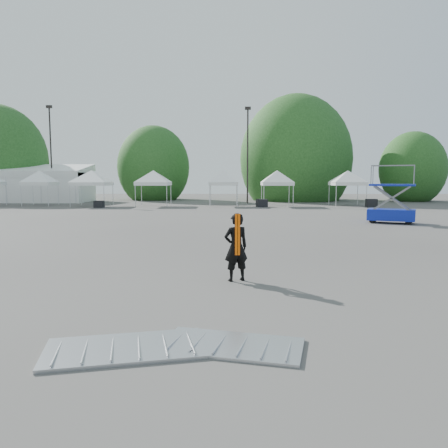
{
  "coord_description": "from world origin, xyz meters",
  "views": [
    {
      "loc": [
        0.94,
        -13.12,
        2.6
      ],
      "look_at": [
        0.85,
        -0.78,
        1.3
      ],
      "focal_mm": 35.0,
      "sensor_mm": 36.0,
      "label": 1
    }
  ],
  "objects": [
    {
      "name": "tent_b",
      "position": [
        -16.92,
        28.38,
        3.06
      ],
      "size": [
        3.81,
        3.81,
        3.88
      ],
      "color": "silver",
      "rests_on": "ground"
    },
    {
      "name": "scissor_lift",
      "position": [
        10.45,
        12.17,
        1.69
      ],
      "size": [
        2.89,
        2.23,
        3.34
      ],
      "rotation": [
        0.0,
        0.0,
        -0.42
      ],
      "color": "#0B1E92",
      "rests_on": "ground"
    },
    {
      "name": "crate_west",
      "position": [
        -10.42,
        25.3,
        0.31
      ],
      "size": [
        0.85,
        0.69,
        0.62
      ],
      "primitive_type": "cube",
      "rotation": [
        0.0,
        0.0,
        -0.1
      ],
      "color": "black",
      "rests_on": "ground"
    },
    {
      "name": "tent_d",
      "position": [
        -5.99,
        27.82,
        3.06
      ],
      "size": [
        4.33,
        4.33,
        3.88
      ],
      "color": "silver",
      "rests_on": "ground"
    },
    {
      "name": "light_pole_east",
      "position": [
        3.0,
        32.0,
        5.52
      ],
      "size": [
        0.6,
        0.25,
        9.8
      ],
      "color": "black",
      "rests_on": "ground"
    },
    {
      "name": "man",
      "position": [
        1.16,
        -2.24,
        0.87
      ],
      "size": [
        0.74,
        0.61,
        1.73
      ],
      "rotation": [
        0.0,
        0.0,
        3.5
      ],
      "color": "black",
      "rests_on": "ground"
    },
    {
      "name": "barrier_mid",
      "position": [
        1.01,
        -6.61,
        0.03
      ],
      "size": [
        2.35,
        1.56,
        0.07
      ],
      "rotation": [
        0.0,
        0.0,
        -0.24
      ],
      "color": "#AAACB2",
      "rests_on": "ground"
    },
    {
      "name": "tent_c",
      "position": [
        -11.65,
        27.38,
        3.06
      ],
      "size": [
        4.62,
        4.62,
        3.88
      ],
      "color": "silver",
      "rests_on": "ground"
    },
    {
      "name": "marquee",
      "position": [
        -22.0,
        35.0,
        1.97
      ],
      "size": [
        15.0,
        6.25,
        4.23
      ],
      "color": "white",
      "rests_on": "ground"
    },
    {
      "name": "tent_g",
      "position": [
        12.28,
        28.28,
        3.06
      ],
      "size": [
        4.22,
        4.22,
        3.88
      ],
      "color": "silver",
      "rests_on": "ground"
    },
    {
      "name": "tree_mid_e",
      "position": [
        9.0,
        39.0,
        4.84
      ],
      "size": [
        5.12,
        5.12,
        7.79
      ],
      "color": "#382314",
      "rests_on": "ground"
    },
    {
      "name": "tent_f",
      "position": [
        5.53,
        27.46,
        3.06
      ],
      "size": [
        4.01,
        4.01,
        3.88
      ],
      "color": "silver",
      "rests_on": "ground"
    },
    {
      "name": "crate_east",
      "position": [
        14.01,
        26.49,
        0.36
      ],
      "size": [
        0.98,
        0.78,
        0.73
      ],
      "primitive_type": "cube",
      "rotation": [
        0.0,
        0.0,
        -0.06
      ],
      "color": "black",
      "rests_on": "ground"
    },
    {
      "name": "crate_mid",
      "position": [
        4.05,
        26.34,
        0.36
      ],
      "size": [
        1.08,
        0.94,
        0.72
      ],
      "primitive_type": "cube",
      "rotation": [
        0.0,
        0.0,
        0.28
      ],
      "color": "black",
      "rests_on": "ground"
    },
    {
      "name": "tree_mid_w",
      "position": [
        -8.0,
        40.0,
        3.93
      ],
      "size": [
        4.16,
        4.16,
        6.33
      ],
      "color": "#382314",
      "rests_on": "ground"
    },
    {
      "name": "barrier_left",
      "position": [
        -0.6,
        -6.75,
        0.04
      ],
      "size": [
        2.61,
        1.7,
        0.08
      ],
      "rotation": [
        0.0,
        0.0,
        0.22
      ],
      "color": "#AAACB2",
      "rests_on": "ground"
    },
    {
      "name": "tent_e",
      "position": [
        0.57,
        27.82,
        3.06
      ],
      "size": [
        3.83,
        3.83,
        3.88
      ],
      "color": "silver",
      "rests_on": "ground"
    },
    {
      "name": "tree_far_e",
      "position": [
        22.0,
        37.0,
        3.63
      ],
      "size": [
        3.84,
        3.84,
        5.84
      ],
      "color": "#382314",
      "rests_on": "ground"
    },
    {
      "name": "light_pole_west",
      "position": [
        -18.0,
        34.0,
        5.77
      ],
      "size": [
        0.6,
        0.25,
        10.3
      ],
      "color": "black",
      "rests_on": "ground"
    },
    {
      "name": "ground",
      "position": [
        0.0,
        0.0,
        0.0
      ],
      "size": [
        120.0,
        120.0,
        0.0
      ],
      "primitive_type": "plane",
      "color": "#474442",
      "rests_on": "ground"
    }
  ]
}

